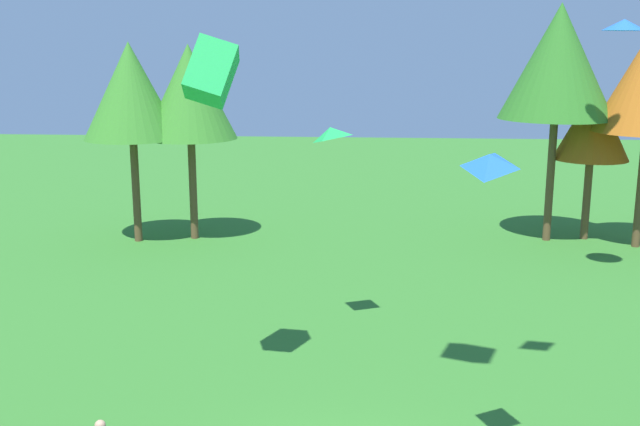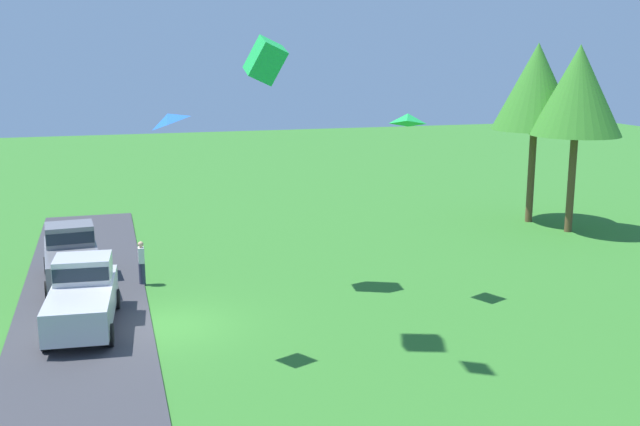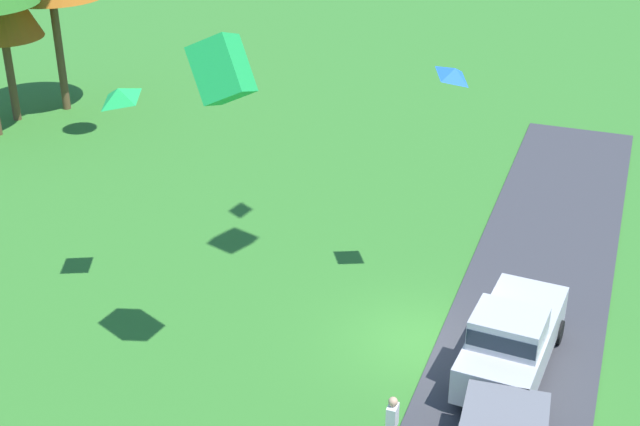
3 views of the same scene
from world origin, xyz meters
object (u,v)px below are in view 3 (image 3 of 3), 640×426
at_px(kite_box_high_right, 222,70).
at_px(kite_diamond_low_drifter, 455,73).
at_px(car_pickup_far_end, 511,339).
at_px(kite_diamond_trailing_tail, 118,95).

bearing_deg(kite_box_high_right, kite_diamond_low_drifter, -33.44).
xyz_separation_m(kite_diamond_low_drifter, kite_box_high_right, (-6.03, 3.98, 1.47)).
relative_size(car_pickup_far_end, kite_diamond_low_drifter, 6.31).
bearing_deg(kite_diamond_trailing_tail, kite_box_high_right, -120.15).
bearing_deg(kite_diamond_low_drifter, kite_diamond_trailing_tail, 112.37).
xyz_separation_m(kite_diamond_low_drifter, kite_diamond_trailing_tail, (-3.46, 8.41, -0.48)).
distance_m(car_pickup_far_end, kite_box_high_right, 10.18).
bearing_deg(kite_diamond_trailing_tail, kite_diamond_low_drifter, -67.63).
height_order(kite_diamond_trailing_tail, kite_box_high_right, kite_box_high_right).
bearing_deg(kite_box_high_right, car_pickup_far_end, -68.42).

